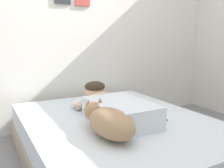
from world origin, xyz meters
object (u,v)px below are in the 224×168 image
object	(u,v)px
dog	(109,121)
cell_phone	(159,118)
bed	(118,140)
pillow	(96,101)
person_lying	(112,106)
coffee_cup	(116,101)

from	to	relation	value
dog	cell_phone	world-z (taller)	dog
bed	pillow	xyz separation A→B (m)	(0.01, 0.46, 0.25)
person_lying	dog	bearing A→B (deg)	-122.53
person_lying	bed	bearing A→B (deg)	-52.70
pillow	cell_phone	distance (m)	0.70
person_lying	coffee_cup	world-z (taller)	person_lying
bed	pillow	bearing A→B (deg)	88.75
bed	cell_phone	bearing A→B (deg)	-28.57
person_lying	dog	distance (m)	0.39
pillow	dog	bearing A→B (deg)	-108.59
bed	dog	distance (m)	0.48
pillow	coffee_cup	bearing A→B (deg)	-10.12
coffee_cup	person_lying	bearing A→B (deg)	-123.32
cell_phone	bed	bearing A→B (deg)	151.43
coffee_cup	bed	bearing A→B (deg)	-117.43
coffee_cup	pillow	bearing A→B (deg)	169.88
dog	coffee_cup	size ratio (longest dim) A/B	4.60
bed	pillow	size ratio (longest dim) A/B	3.73
person_lying	dog	world-z (taller)	person_lying
cell_phone	pillow	bearing A→B (deg)	115.82
bed	dog	world-z (taller)	dog
pillow	coffee_cup	world-z (taller)	pillow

